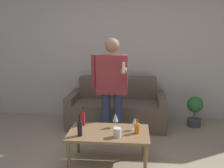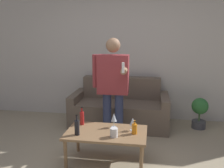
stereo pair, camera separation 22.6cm
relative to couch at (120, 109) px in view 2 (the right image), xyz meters
name	(u,v)px [view 2 (the right image)]	position (x,y,z in m)	size (l,w,h in m)	color
wall_back	(121,49)	(-0.05, 0.48, 1.05)	(8.00, 0.06, 2.70)	silver
couch	(120,109)	(0.00, 0.00, 0.00)	(1.71, 0.82, 0.84)	#6B5B4C
coffee_table	(106,135)	(0.00, -1.38, 0.08)	(1.01, 0.61, 0.43)	#8E6B47
bottle_orange	(77,127)	(-0.33, -1.53, 0.23)	(0.06, 0.06, 0.25)	black
bottle_green	(82,118)	(-0.37, -1.19, 0.22)	(0.06, 0.06, 0.25)	#B21E1E
bottle_dark	(134,129)	(0.36, -1.39, 0.20)	(0.07, 0.07, 0.17)	orange
wine_glass_near	(114,118)	(0.07, -1.22, 0.26)	(0.08, 0.08, 0.19)	silver
wine_glass_far	(133,122)	(0.33, -1.29, 0.24)	(0.07, 0.07, 0.17)	silver
cup_on_table	(114,133)	(0.12, -1.52, 0.18)	(0.09, 0.09, 0.11)	white
person_standing_front	(113,83)	(-0.02, -0.72, 0.61)	(0.54, 0.42, 1.58)	navy
potted_plant	(200,111)	(1.39, 0.06, 0.01)	(0.28, 0.28, 0.54)	#4C4C51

